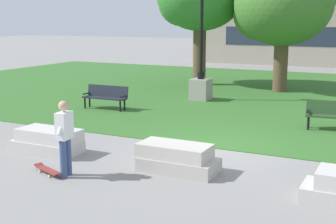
% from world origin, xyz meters
% --- Properties ---
extents(ground_plane, '(140.00, 140.00, 0.00)m').
position_xyz_m(ground_plane, '(0.00, 0.00, 0.00)').
color(ground_plane, gray).
extents(grass_lawn, '(40.00, 20.00, 0.02)m').
position_xyz_m(grass_lawn, '(0.00, 10.00, 0.01)').
color(grass_lawn, '#336628').
rests_on(grass_lawn, ground).
extents(concrete_block_center, '(1.80, 0.90, 0.64)m').
position_xyz_m(concrete_block_center, '(-3.71, -2.28, 0.31)').
color(concrete_block_center, '#BCB7B2').
rests_on(concrete_block_center, ground).
extents(concrete_block_left, '(1.83, 0.90, 0.64)m').
position_xyz_m(concrete_block_left, '(-0.04, -2.17, 0.31)').
color(concrete_block_left, '#B2ADA3').
rests_on(concrete_block_left, ground).
extents(person_skateboarder, '(0.29, 0.61, 1.71)m').
position_xyz_m(person_skateboarder, '(-2.09, -3.59, 0.97)').
color(person_skateboarder, '#384C7A').
rests_on(person_skateboarder, ground).
extents(skateboard, '(1.02, 0.55, 0.14)m').
position_xyz_m(skateboard, '(-2.56, -3.63, 0.09)').
color(skateboard, maroon).
rests_on(skateboard, ground).
extents(park_bench_near_left, '(1.85, 0.76, 0.90)m').
position_xyz_m(park_bench_near_left, '(2.70, 3.68, 0.54)').
color(park_bench_near_left, '#284723').
rests_on(park_bench_near_left, grass_lawn).
extents(park_bench_near_right, '(1.81, 0.57, 0.90)m').
position_xyz_m(park_bench_near_right, '(-5.74, 3.46, 0.54)').
color(park_bench_near_right, '#1E232D').
rests_on(park_bench_near_right, grass_lawn).
extents(lamp_post_center, '(1.32, 0.80, 4.94)m').
position_xyz_m(lamp_post_center, '(-3.25, 7.05, 1.02)').
color(lamp_post_center, gray).
rests_on(lamp_post_center, grass_lawn).
extents(tree_near_right, '(4.82, 4.59, 6.08)m').
position_xyz_m(tree_near_right, '(-0.80, 10.96, 4.08)').
color(tree_near_right, brown).
rests_on(tree_near_right, grass_lawn).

